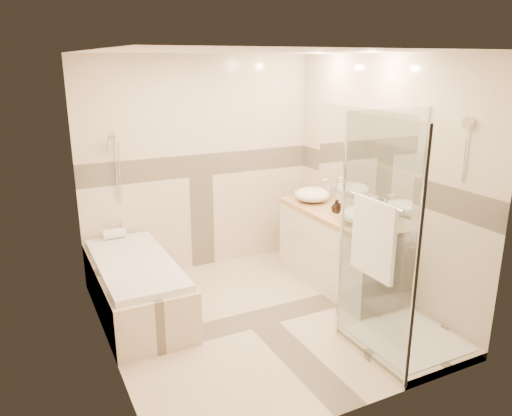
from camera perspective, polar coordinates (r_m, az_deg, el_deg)
name	(u,v)px	position (r m, az deg, el deg)	size (l,w,h in m)	color
room	(263,193)	(4.57, 0.83, 1.67)	(2.82, 3.02, 2.52)	beige
bathtub	(136,284)	(5.12, -13.54, -8.46)	(0.75, 1.70, 0.56)	beige
vanity	(337,249)	(5.60, 9.23, -4.66)	(0.58, 1.62, 0.85)	silver
shower_enclosure	(396,294)	(4.50, 15.70, -9.48)	(0.96, 0.93, 2.04)	beige
vessel_sink_near	(312,195)	(5.82, 6.45, 1.54)	(0.41, 0.41, 0.17)	white
vessel_sink_far	(359,215)	(5.14, 11.73, -0.78)	(0.40, 0.40, 0.16)	white
faucet_near	(328,187)	(5.92, 8.23, 2.39)	(0.11, 0.03, 0.26)	silver
faucet_far	(377,206)	(5.25, 13.64, 0.24)	(0.10, 0.03, 0.25)	silver
amenity_bottle_a	(338,206)	(5.42, 9.34, 0.21)	(0.07, 0.07, 0.15)	black
amenity_bottle_b	(336,206)	(5.45, 9.15, 0.22)	(0.11, 0.11, 0.14)	black
folded_towels	(304,195)	(5.99, 5.47, 1.52)	(0.13, 0.22, 0.07)	white
rolled_towel	(114,234)	(5.65, -15.89, -2.85)	(0.11, 0.11, 0.24)	white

